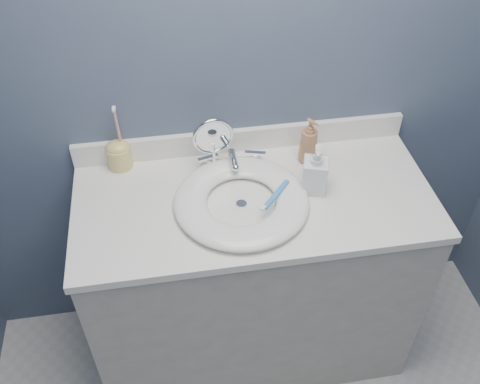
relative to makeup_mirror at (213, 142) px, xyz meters
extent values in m
cube|color=#46506A|center=(0.11, 0.10, 0.20)|extent=(2.20, 0.02, 2.40)
cube|color=#B6B1A7|center=(0.11, -0.17, -0.57)|extent=(1.20, 0.55, 0.85)
cube|color=white|center=(0.11, -0.17, -0.13)|extent=(1.22, 0.57, 0.03)
cube|color=white|center=(0.11, 0.09, -0.07)|extent=(1.22, 0.02, 0.09)
cylinder|color=silver|center=(0.06, -0.20, -0.11)|extent=(0.04, 0.04, 0.01)
cube|color=silver|center=(0.06, 0.01, -0.11)|extent=(0.22, 0.05, 0.01)
cylinder|color=silver|center=(0.06, 0.01, -0.08)|extent=(0.03, 0.03, 0.06)
cylinder|color=silver|center=(0.06, -0.04, -0.06)|extent=(0.02, 0.09, 0.02)
sphere|color=silver|center=(0.06, -0.08, -0.06)|extent=(0.03, 0.03, 0.03)
cylinder|color=silver|center=(-0.02, 0.01, -0.10)|extent=(0.02, 0.02, 0.03)
cube|color=silver|center=(-0.02, 0.01, -0.07)|extent=(0.08, 0.03, 0.01)
cylinder|color=silver|center=(0.15, 0.01, -0.10)|extent=(0.02, 0.02, 0.03)
cube|color=silver|center=(0.15, 0.01, -0.07)|extent=(0.08, 0.03, 0.01)
cylinder|color=silver|center=(0.00, 0.00, -0.11)|extent=(0.08, 0.08, 0.01)
cylinder|color=silver|center=(0.00, 0.00, -0.06)|extent=(0.01, 0.01, 0.11)
torus|color=silver|center=(0.00, 0.00, 0.02)|extent=(0.15, 0.03, 0.15)
cylinder|color=white|center=(0.00, 0.00, 0.02)|extent=(0.12, 0.02, 0.12)
imported|color=#A4704A|center=(0.34, -0.01, -0.03)|extent=(0.09, 0.09, 0.18)
imported|color=silver|center=(0.32, -0.16, -0.03)|extent=(0.10, 0.10, 0.18)
cylinder|color=#D9CC6C|center=(-0.33, 0.07, -0.08)|extent=(0.09, 0.09, 0.08)
ellipsoid|color=#D9CC6C|center=(-0.33, 0.07, -0.03)|extent=(0.09, 0.07, 0.05)
cylinder|color=pink|center=(-0.32, 0.07, 0.04)|extent=(0.01, 0.03, 0.17)
cube|color=white|center=(-0.32, 0.06, 0.13)|extent=(0.01, 0.02, 0.01)
cube|color=#3A88D0|center=(0.18, -0.22, -0.07)|extent=(0.11, 0.13, 0.01)
cube|color=white|center=(0.12, -0.28, -0.07)|extent=(0.02, 0.03, 0.01)
camera|label=1|loc=(-0.15, -1.45, 1.13)|focal=40.00mm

